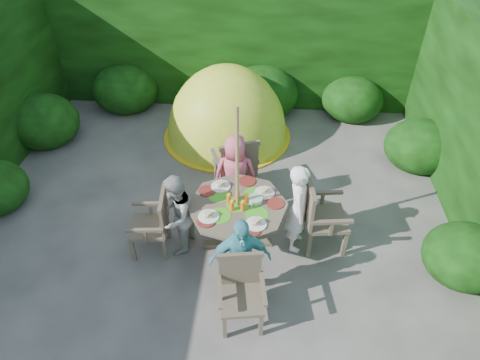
# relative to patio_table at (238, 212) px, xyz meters

# --- Properties ---
(ground) EXTENTS (60.00, 60.00, 0.00)m
(ground) POSITION_rel_patio_table_xyz_m (-0.43, 0.36, -0.64)
(ground) COLOR #46433E
(ground) RESTS_ON ground
(hedge_enclosure) EXTENTS (9.00, 9.00, 2.50)m
(hedge_enclosure) POSITION_rel_patio_table_xyz_m (-0.43, 1.69, 0.61)
(hedge_enclosure) COLOR black
(hedge_enclosure) RESTS_ON ground
(patio_table) EXTENTS (1.47, 1.47, 0.92)m
(patio_table) POSITION_rel_patio_table_xyz_m (0.00, 0.00, 0.00)
(patio_table) COLOR #453B2D
(patio_table) RESTS_ON ground
(parasol_pole) EXTENTS (0.05, 0.05, 2.20)m
(parasol_pole) POSITION_rel_patio_table_xyz_m (-0.00, -0.00, 0.46)
(parasol_pole) COLOR olive
(parasol_pole) RESTS_ON ground
(garden_chair_right) EXTENTS (0.62, 0.68, 1.03)m
(garden_chair_right) POSITION_rel_patio_table_xyz_m (1.08, 0.13, -0.09)
(garden_chair_right) COLOR #453B2D
(garden_chair_right) RESTS_ON ground
(garden_chair_left) EXTENTS (0.54, 0.59, 0.91)m
(garden_chair_left) POSITION_rel_patio_table_xyz_m (-1.10, -0.14, -0.16)
(garden_chair_left) COLOR #453B2D
(garden_chair_left) RESTS_ON ground
(garden_chair_back) EXTENTS (0.77, 0.73, 1.03)m
(garden_chair_back) POSITION_rel_patio_table_xyz_m (-0.12, 1.08, -0.09)
(garden_chair_back) COLOR #453B2D
(garden_chair_back) RESTS_ON ground
(garden_chair_front) EXTENTS (0.59, 0.54, 0.88)m
(garden_chair_front) POSITION_rel_patio_table_xyz_m (0.13, -1.10, -0.17)
(garden_chair_front) COLOR #453B2D
(garden_chair_front) RESTS_ON ground
(child_right) EXTENTS (0.36, 0.51, 1.34)m
(child_right) POSITION_rel_patio_table_xyz_m (0.79, 0.10, 0.03)
(child_right) COLOR white
(child_right) RESTS_ON ground
(child_left) EXTENTS (0.54, 0.65, 1.21)m
(child_left) POSITION_rel_patio_table_xyz_m (-0.80, -0.10, -0.04)
(child_left) COLOR #9F9F9A
(child_left) RESTS_ON ground
(child_back) EXTENTS (0.63, 0.42, 1.27)m
(child_back) POSITION_rel_patio_table_xyz_m (-0.10, 0.79, -0.01)
(child_back) COLOR #D05670
(child_back) RESTS_ON ground
(child_front) EXTENTS (0.78, 0.45, 1.25)m
(child_front) POSITION_rel_patio_table_xyz_m (0.09, -0.80, -0.02)
(child_front) COLOR #4EAFB7
(child_front) RESTS_ON ground
(dome_tent) EXTENTS (2.39, 2.39, 2.73)m
(dome_tent) POSITION_rel_patio_table_xyz_m (-0.44, 2.74, -0.64)
(dome_tent) COLOR #ACD629
(dome_tent) RESTS_ON ground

